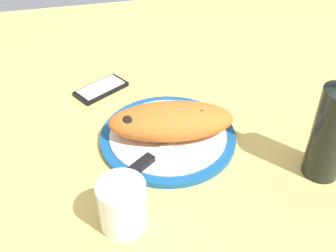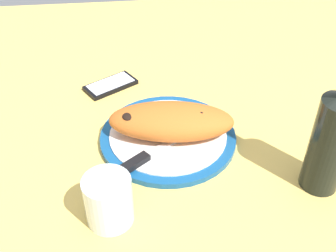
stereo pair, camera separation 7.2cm
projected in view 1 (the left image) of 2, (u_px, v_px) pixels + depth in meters
The scene contains 8 objects.
ground_plane at pixel (168, 145), 86.49cm from camera, with size 150.00×150.00×3.00cm, color #DBB756.
plate at pixel (168, 137), 85.09cm from camera, with size 27.88×27.88×1.54cm.
calzone at pixel (171, 120), 82.98cm from camera, with size 26.38×14.32×6.40cm.
fork at pixel (155, 119), 87.98cm from camera, with size 16.19×5.05×0.40cm.
knife at pixel (144, 163), 77.19cm from camera, with size 18.49×14.50×1.20cm.
smartphone at pixel (101, 89), 99.28cm from camera, with size 13.66×11.56×1.16cm.
water_glass at pixel (123, 207), 66.46cm from camera, with size 7.90×7.90×8.88cm.
wine_bottle at pixel (333, 127), 71.56cm from camera, with size 6.84×6.84×27.74cm.
Camera 1 is at (14.49, 63.45, 55.60)cm, focal length 44.25 mm.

